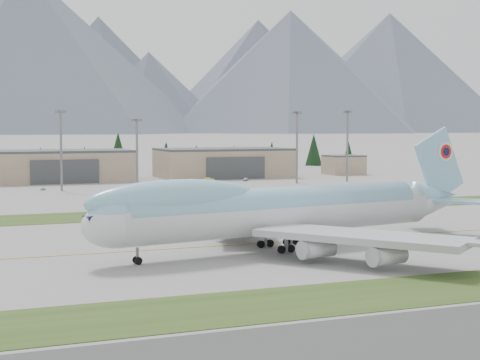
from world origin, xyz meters
name	(u,v)px	position (x,y,z in m)	size (l,w,h in m)	color
ground	(276,242)	(0.00, 0.00, 0.00)	(7000.00, 7000.00, 0.00)	gray
grass_strip_near	(411,291)	(0.00, -38.00, 0.00)	(400.00, 14.00, 0.08)	#2A4719
grass_strip_far	(193,212)	(0.00, 45.00, 0.00)	(400.00, 18.00, 0.08)	#2A4719
taxiway_line_main	(276,242)	(0.00, 0.00, 0.00)	(400.00, 0.40, 0.02)	gold
boeing_747_freighter	(280,209)	(-2.41, -6.77, 6.18)	(71.49, 60.63, 18.74)	silver
hangar_center	(60,166)	(-15.00, 149.90, 5.39)	(48.00, 26.60, 10.80)	gray
hangar_right	(223,163)	(45.00, 149.90, 5.39)	(48.00, 26.60, 10.80)	gray
control_shed	(344,165)	(95.00, 148.00, 3.80)	(14.00, 12.00, 7.60)	gray
floodlight_masts	(110,136)	(-5.20, 110.77, 16.00)	(177.87, 8.14, 24.33)	slate
service_vehicle_a	(43,190)	(-24.36, 116.16, 0.00)	(1.39, 3.44, 1.17)	silver
service_vehicle_b	(209,181)	(32.89, 131.45, 0.00)	(1.43, 4.06, 1.34)	#CCD034
service_vehicle_c	(246,181)	(45.55, 128.65, 0.00)	(1.48, 3.64, 1.05)	#A6A7AB
conifer_belt	(77,155)	(0.61, 212.58, 6.61)	(271.16, 13.86, 16.52)	black
mountain_ridge_rear	(42,69)	(276.40, 2900.00, 247.88)	(4464.26, 1024.17, 512.09)	#4F5669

